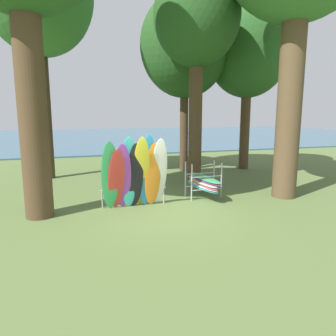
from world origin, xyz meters
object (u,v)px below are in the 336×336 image
tree_mid_behind (197,19)px  board_storage_rack (203,182)px  tree_far_right_back (185,46)px  leaning_board_pile (135,175)px  tree_deep_back (248,51)px

tree_mid_behind → board_storage_rack: tree_mid_behind is taller
tree_far_right_back → board_storage_rack: size_ratio=4.05×
leaning_board_pile → tree_deep_back: bearing=37.3°
tree_mid_behind → tree_far_right_back: bearing=79.4°
board_storage_rack → tree_far_right_back: bearing=77.3°
tree_far_right_back → tree_deep_back: 3.25m
tree_deep_back → tree_far_right_back: bearing=171.6°
tree_mid_behind → leaning_board_pile: 7.00m
tree_mid_behind → tree_far_right_back: tree_mid_behind is taller
tree_deep_back → board_storage_rack: 8.41m
tree_mid_behind → leaning_board_pile: size_ratio=3.73×
tree_mid_behind → tree_deep_back: bearing=31.5°
board_storage_rack → tree_deep_back: bearing=46.9°
leaning_board_pile → tree_far_right_back: bearing=57.3°
tree_mid_behind → board_storage_rack: size_ratio=4.07×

